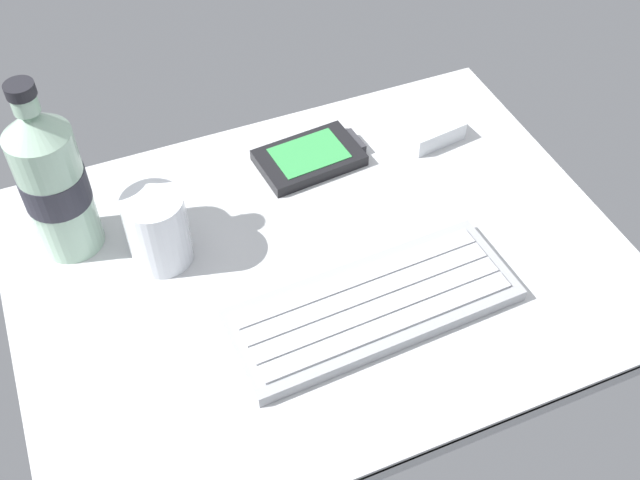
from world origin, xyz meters
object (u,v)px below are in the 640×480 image
(keyboard, at_px, (373,305))
(charger_block, at_px, (429,128))
(juice_cup, at_px, (158,232))
(handheld_device, at_px, (310,157))
(water_bottle, at_px, (53,181))

(keyboard, bearing_deg, charger_block, 50.56)
(keyboard, xyz_separation_m, juice_cup, (-0.18, 0.15, 0.03))
(handheld_device, height_order, juice_cup, juice_cup)
(juice_cup, xyz_separation_m, charger_block, (0.35, 0.07, -0.03))
(keyboard, height_order, handheld_device, keyboard)
(keyboard, distance_m, juice_cup, 0.23)
(keyboard, relative_size, handheld_device, 2.22)
(handheld_device, distance_m, charger_block, 0.15)
(keyboard, xyz_separation_m, water_bottle, (-0.26, 0.21, 0.08))
(water_bottle, bearing_deg, juice_cup, -35.03)
(water_bottle, bearing_deg, handheld_device, 4.04)
(handheld_device, distance_m, juice_cup, 0.22)
(keyboard, xyz_separation_m, charger_block, (0.18, 0.22, 0.00))
(water_bottle, height_order, charger_block, water_bottle)
(juice_cup, relative_size, charger_block, 1.21)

